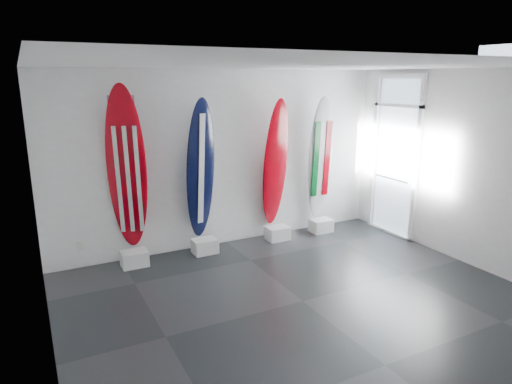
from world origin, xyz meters
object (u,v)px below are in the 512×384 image
surfboard_usa (127,170)px  surfboard_swiss (275,164)px  surfboard_navy (200,170)px  surfboard_italy (320,159)px

surfboard_usa → surfboard_swiss: surfboard_usa is taller
surfboard_navy → surfboard_swiss: bearing=-12.3°
surfboard_usa → surfboard_navy: bearing=18.3°
surfboard_usa → surfboard_swiss: (2.57, 0.00, -0.13)m
surfboard_swiss → surfboard_italy: surfboard_italy is taller
surfboard_italy → surfboard_usa: bearing=-179.4°
surfboard_italy → surfboard_navy: bearing=-179.4°
surfboard_usa → surfboard_italy: surfboard_usa is taller
surfboard_usa → surfboard_italy: (3.53, 0.00, -0.12)m
surfboard_usa → surfboard_italy: 3.53m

